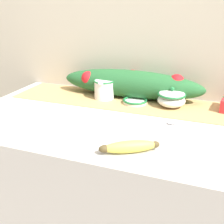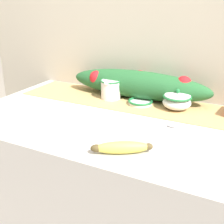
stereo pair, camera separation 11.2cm
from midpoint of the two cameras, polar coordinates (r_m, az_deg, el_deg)
The scene contains 9 objects.
countertop at distance 1.42m, azimuth -2.53°, elevation -17.53°, with size 1.25×0.73×0.87m, color #B7B2AD.
back_wall at distance 1.47m, azimuth 3.02°, elevation 16.58°, with size 2.05×0.04×2.40m, color #B7AD99.
table_runner at distance 1.38m, azimuth 0.63°, elevation 2.14°, with size 1.15×0.28×0.00m, color tan.
cream_pitcher at distance 1.41m, azimuth -3.86°, elevation 4.74°, with size 0.10×0.12×0.10m.
sugar_bowl at distance 1.31m, azimuth 9.64°, elevation 2.73°, with size 0.13×0.13×0.10m.
small_dish at distance 1.35m, azimuth 2.34°, elevation 2.18°, with size 0.12×0.12×0.02m.
banana at distance 0.92m, azimuth 0.10°, elevation -7.16°, with size 0.19×0.13×0.04m.
spoon at distance 1.14m, azimuth 8.60°, elevation -2.26°, with size 0.17×0.08×0.01m.
poinsettia_garland at distance 1.42m, azimuth 1.57°, elevation 5.82°, with size 0.73×0.15×0.14m.
Camera 1 is at (0.39, -1.03, 1.33)m, focal length 45.00 mm.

